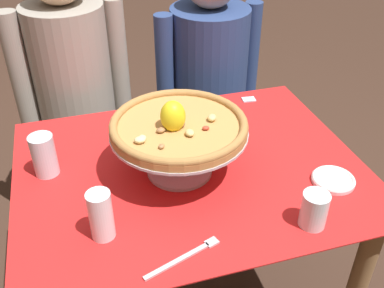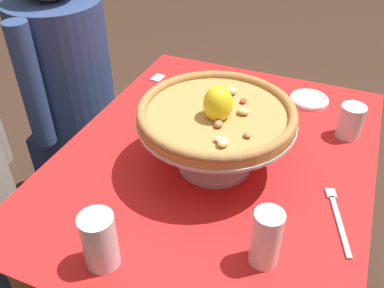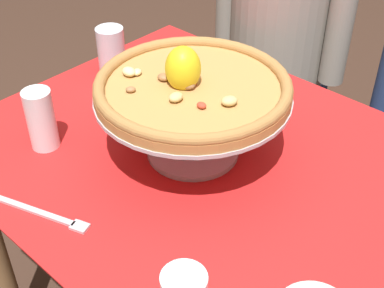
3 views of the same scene
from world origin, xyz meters
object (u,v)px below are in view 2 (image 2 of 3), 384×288
pizza (217,112)px  diner_right (71,96)px  water_glass_side_left (100,243)px  dinner_fork (337,217)px  water_glass_front_left (266,241)px  side_plate (309,100)px  sugar_packet (158,78)px  pizza_stand (216,134)px  water_glass_front_right (350,123)px

pizza → diner_right: 0.87m
water_glass_side_left → dinner_fork: size_ratio=0.63×
water_glass_front_left → diner_right: diner_right is taller
side_plate → dinner_fork: (-0.49, -0.15, -0.01)m
sugar_packet → side_plate: bearing=-85.1°
pizza → water_glass_side_left: size_ratio=3.02×
sugar_packet → pizza_stand: bearing=-136.5°
side_plate → sugar_packet: side_plate is taller
dinner_fork → water_glass_front_left: bearing=144.5°
water_glass_front_left → side_plate: water_glass_front_left is taller
pizza_stand → water_glass_front_left: (-0.26, -0.20, -0.04)m
water_glass_front_left → diner_right: bearing=57.6°
water_glass_front_right → sugar_packet: size_ratio=2.00×
water_glass_front_right → pizza: bearing=131.0°
water_glass_front_right → pizza_stand: bearing=130.8°
water_glass_front_left → pizza_stand: bearing=38.1°
pizza_stand → dinner_fork: bearing=-102.5°
water_glass_front_right → water_glass_side_left: water_glass_side_left is taller
pizza_stand → side_plate: (0.42, -0.18, -0.09)m
pizza → dinner_fork: 0.38m
water_glass_front_right → dinner_fork: size_ratio=0.48×
pizza_stand → water_glass_side_left: pizza_stand is taller
pizza → dinner_fork: pizza is taller
side_plate → sugar_packet: 0.54m
side_plate → dinner_fork: side_plate is taller
water_glass_front_left → diner_right: 1.13m
water_glass_side_left → water_glass_front_right: bearing=-32.6°
pizza → water_glass_front_left: size_ratio=2.87×
water_glass_side_left → diner_right: 0.98m
side_plate → pizza: bearing=157.1°
water_glass_front_left → diner_right: size_ratio=0.12×
water_glass_front_right → water_glass_side_left: size_ratio=0.76×
water_glass_front_left → diner_right: (0.60, 0.94, -0.20)m
pizza_stand → water_glass_side_left: (-0.39, 0.11, -0.04)m
water_glass_front_right → diner_right: diner_right is taller
side_plate → water_glass_front_right: bearing=-137.2°
side_plate → dinner_fork: bearing=-162.9°
water_glass_side_left → diner_right: size_ratio=0.11×
pizza → water_glass_front_right: bearing=-49.0°
sugar_packet → diner_right: diner_right is taller
water_glass_front_left → pizza: bearing=38.2°
dinner_fork → sugar_packet: size_ratio=4.13×
pizza → dinner_fork: size_ratio=1.91×
diner_right → water_glass_side_left: bearing=-138.9°
water_glass_front_right → water_glass_side_left: (-0.66, 0.42, 0.01)m
dinner_fork → sugar_packet: 0.82m
water_glass_front_right → diner_right: size_ratio=0.08×
water_glass_front_left → water_glass_side_left: water_glass_front_left is taller
water_glass_front_right → dinner_fork: (-0.35, -0.01, -0.04)m
pizza → diner_right: (0.34, 0.74, -0.31)m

